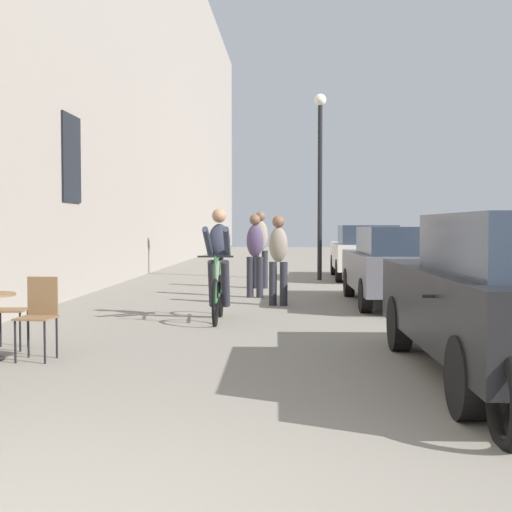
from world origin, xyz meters
The scene contains 11 objects.
building_facade_left centered at (-3.45, 14.00, 6.52)m, with size 0.54×68.00×13.05m.
cafe_chair_mid_toward_street centered at (-1.63, 4.44, 0.52)m, with size 0.40×0.40×0.89m.
cafe_chair_mid_toward_wall centered at (-2.27, 5.03, 0.52)m, with size 0.41×0.41×0.89m.
cyclist_on_bicycle centered at (-0.02, 7.71, 0.81)m, with size 0.52×1.76×1.74m.
pedestrian_near centered at (0.87, 9.66, 0.91)m, with size 0.38×0.30×1.63m.
pedestrian_mid centered at (0.37, 11.07, 0.94)m, with size 0.37×0.29×1.67m.
pedestrian_far centered at (0.39, 13.13, 1.00)m, with size 0.34×0.25×1.77m.
street_lamp centered at (1.85, 15.64, 3.11)m, with size 0.32×0.32×4.90m.
parked_car_second centered at (3.06, 9.91, 0.74)m, with size 1.77×4.04×1.43m.
parked_car_third centered at (3.11, 16.13, 0.75)m, with size 1.77×4.10×1.45m.
parked_motorcycle centered at (2.51, 2.37, 0.40)m, with size 0.62×2.15×0.92m.
Camera 1 is at (1.09, -2.99, 1.45)m, focal length 49.33 mm.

